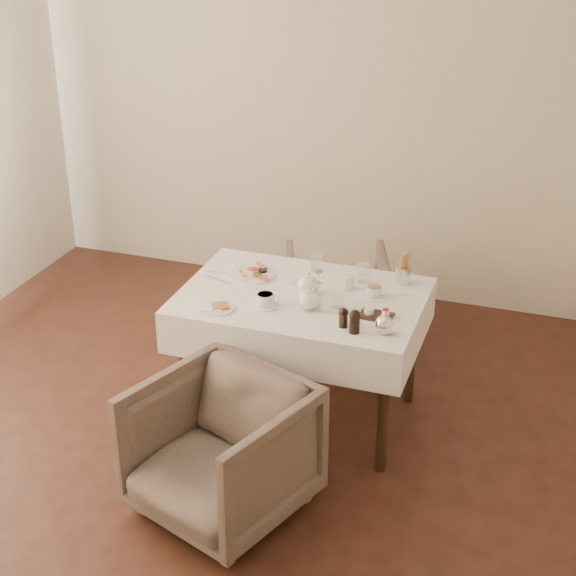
% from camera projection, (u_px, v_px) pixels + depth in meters
% --- Properties ---
extents(table, '(1.28, 0.88, 0.75)m').
position_uv_depth(table, '(302.00, 314.00, 4.71)').
color(table, black).
rests_on(table, ground).
extents(armchair_near, '(0.93, 0.94, 0.67)m').
position_uv_depth(armchair_near, '(221.00, 451.00, 4.12)').
color(armchair_near, brown).
rests_on(armchair_near, ground).
extents(armchair_far, '(0.81, 0.83, 0.60)m').
position_uv_depth(armchair_far, '(336.00, 298.00, 5.64)').
color(armchair_far, brown).
rests_on(armchair_far, ground).
extents(breakfast_plate, '(0.27, 0.27, 0.03)m').
position_uv_depth(breakfast_plate, '(252.00, 273.00, 4.88)').
color(breakfast_plate, white).
rests_on(breakfast_plate, table).
extents(side_plate, '(0.18, 0.17, 0.02)m').
position_uv_depth(side_plate, '(217.00, 308.00, 4.50)').
color(side_plate, white).
rests_on(side_plate, table).
extents(teapot_centre, '(0.19, 0.16, 0.13)m').
position_uv_depth(teapot_centre, '(308.00, 283.00, 4.64)').
color(teapot_centre, white).
rests_on(teapot_centre, table).
extents(teapot_front, '(0.19, 0.16, 0.13)m').
position_uv_depth(teapot_front, '(310.00, 298.00, 4.48)').
color(teapot_front, white).
rests_on(teapot_front, table).
extents(creamer, '(0.07, 0.07, 0.07)m').
position_uv_depth(creamer, '(348.00, 282.00, 4.71)').
color(creamer, white).
rests_on(creamer, table).
extents(teacup_near, '(0.14, 0.14, 0.07)m').
position_uv_depth(teacup_near, '(265.00, 301.00, 4.53)').
color(teacup_near, white).
rests_on(teacup_near, table).
extents(teacup_far, '(0.13, 0.13, 0.06)m').
position_uv_depth(teacup_far, '(374.00, 292.00, 4.62)').
color(teacup_far, white).
rests_on(teacup_far, table).
extents(glass_left, '(0.08, 0.08, 0.10)m').
position_uv_depth(glass_left, '(317.00, 263.00, 4.90)').
color(glass_left, silver).
rests_on(glass_left, table).
extents(glass_mid, '(0.08, 0.08, 0.09)m').
position_uv_depth(glass_mid, '(338.00, 299.00, 4.51)').
color(glass_mid, silver).
rests_on(glass_mid, table).
extents(glass_right, '(0.09, 0.09, 0.10)m').
position_uv_depth(glass_right, '(363.00, 273.00, 4.78)').
color(glass_right, silver).
rests_on(glass_right, table).
extents(condiment_board, '(0.17, 0.12, 0.04)m').
position_uv_depth(condiment_board, '(376.00, 314.00, 4.43)').
color(condiment_board, black).
rests_on(condiment_board, table).
extents(pepper_mill_left, '(0.07, 0.07, 0.10)m').
position_uv_depth(pepper_mill_left, '(343.00, 317.00, 4.32)').
color(pepper_mill_left, black).
rests_on(pepper_mill_left, table).
extents(pepper_mill_right, '(0.08, 0.08, 0.12)m').
position_uv_depth(pepper_mill_right, '(355.00, 321.00, 4.26)').
color(pepper_mill_right, black).
rests_on(pepper_mill_right, table).
extents(silver_pot, '(0.13, 0.12, 0.12)m').
position_uv_depth(silver_pot, '(384.00, 323.00, 4.25)').
color(silver_pot, white).
rests_on(silver_pot, table).
extents(fries_cup, '(0.08, 0.08, 0.18)m').
position_uv_depth(fries_cup, '(403.00, 270.00, 4.74)').
color(fries_cup, silver).
rests_on(fries_cup, table).
extents(cutlery_fork, '(0.18, 0.03, 0.00)m').
position_uv_depth(cutlery_fork, '(223.00, 273.00, 4.90)').
color(cutlery_fork, silver).
rests_on(cutlery_fork, table).
extents(cutlery_knife, '(0.18, 0.08, 0.00)m').
position_uv_depth(cutlery_knife, '(218.00, 280.00, 4.82)').
color(cutlery_knife, silver).
rests_on(cutlery_knife, table).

